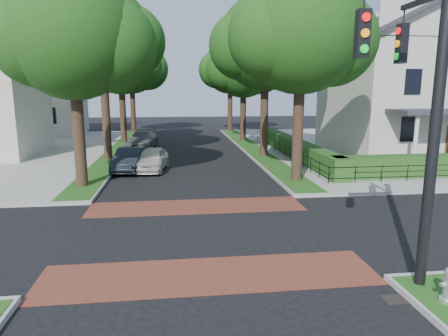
% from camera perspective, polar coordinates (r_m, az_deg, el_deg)
% --- Properties ---
extents(ground, '(120.00, 120.00, 0.00)m').
position_cam_1_polar(ground, '(14.00, -3.20, -9.27)').
color(ground, black).
rests_on(ground, ground).
extents(sidewalk_ne, '(30.00, 30.00, 0.15)m').
position_cam_1_polar(sidewalk_ne, '(38.28, 25.21, 2.89)').
color(sidewalk_ne, gray).
rests_on(sidewalk_ne, ground).
extents(crosswalk_far, '(9.00, 2.20, 0.01)m').
position_cam_1_polar(crosswalk_far, '(17.03, -3.92, -5.51)').
color(crosswalk_far, brown).
rests_on(crosswalk_far, ground).
extents(crosswalk_near, '(9.00, 2.20, 0.01)m').
position_cam_1_polar(crosswalk_near, '(11.06, -2.06, -15.02)').
color(crosswalk_near, brown).
rests_on(crosswalk_near, ground).
extents(storm_drain, '(0.65, 0.45, 0.01)m').
position_cam_1_polar(storm_drain, '(10.75, 23.50, -16.83)').
color(storm_drain, black).
rests_on(storm_drain, ground).
extents(grass_strip_ne, '(1.60, 29.80, 0.02)m').
position_cam_1_polar(grass_strip_ne, '(33.12, 3.95, 2.95)').
color(grass_strip_ne, '#264B15').
rests_on(grass_strip_ne, sidewalk_ne).
extents(grass_strip_nw, '(1.60, 29.80, 0.02)m').
position_cam_1_polar(grass_strip_nw, '(32.86, -14.90, 2.53)').
color(grass_strip_nw, '#264B15').
rests_on(grass_strip_nw, sidewalk_nw).
extents(tree_right_near, '(7.75, 6.67, 10.66)m').
position_cam_1_polar(tree_right_near, '(21.49, 11.07, 18.31)').
color(tree_right_near, black).
rests_on(tree_right_near, sidewalk_ne).
extents(tree_right_mid, '(8.25, 7.09, 11.22)m').
position_cam_1_polar(tree_right_mid, '(29.22, 6.08, 17.21)').
color(tree_right_mid, black).
rests_on(tree_right_mid, sidewalk_ne).
extents(tree_right_far, '(7.25, 6.23, 9.74)m').
position_cam_1_polar(tree_right_far, '(37.91, 2.90, 14.22)').
color(tree_right_far, black).
rests_on(tree_right_far, sidewalk_ne).
extents(tree_right_back, '(7.50, 6.45, 10.20)m').
position_cam_1_polar(tree_right_back, '(46.82, 0.97, 14.09)').
color(tree_right_back, black).
rests_on(tree_right_back, sidewalk_ne).
extents(tree_left_near, '(7.50, 6.45, 10.20)m').
position_cam_1_polar(tree_left_near, '(20.96, -20.45, 17.02)').
color(tree_left_near, black).
rests_on(tree_left_near, sidewalk_nw).
extents(tree_left_mid, '(8.00, 6.88, 11.48)m').
position_cam_1_polar(tree_left_mid, '(28.91, -16.81, 17.59)').
color(tree_left_mid, black).
rests_on(tree_left_mid, sidewalk_nw).
extents(tree_left_far, '(7.00, 6.02, 9.86)m').
position_cam_1_polar(tree_left_far, '(37.65, -14.38, 14.24)').
color(tree_left_far, black).
rests_on(tree_left_far, sidewalk_nw).
extents(tree_left_back, '(7.75, 6.66, 10.44)m').
position_cam_1_polar(tree_left_back, '(46.62, -12.96, 14.01)').
color(tree_left_back, black).
rests_on(tree_left_back, sidewalk_nw).
extents(hedge_main_road, '(1.00, 18.00, 1.20)m').
position_cam_1_polar(hedge_main_road, '(29.64, 9.84, 2.99)').
color(hedge_main_road, '#1F4718').
rests_on(hedge_main_road, sidewalk_ne).
extents(fence_main_road, '(0.06, 18.00, 0.90)m').
position_cam_1_polar(fence_main_road, '(29.44, 8.34, 2.69)').
color(fence_main_road, black).
rests_on(fence_main_road, sidewalk_ne).
extents(house_victorian, '(13.00, 13.05, 12.48)m').
position_cam_1_polar(house_victorian, '(34.33, 25.93, 11.98)').
color(house_victorian, beige).
rests_on(house_victorian, sidewalk_ne).
extents(house_left_far, '(10.00, 9.00, 10.14)m').
position_cam_1_polar(house_left_far, '(47.41, -25.41, 10.31)').
color(house_left_far, beige).
rests_on(house_left_far, sidewalk_nw).
extents(traffic_signal, '(2.17, 2.00, 8.00)m').
position_cam_1_polar(traffic_signal, '(10.38, 26.73, 9.02)').
color(traffic_signal, black).
rests_on(traffic_signal, sidewalk_se).
extents(parked_car_front, '(2.18, 4.32, 1.41)m').
position_cam_1_polar(parked_car_front, '(24.71, -10.29, 1.26)').
color(parked_car_front, silver).
rests_on(parked_car_front, ground).
extents(parked_car_middle, '(1.97, 4.40, 1.40)m').
position_cam_1_polar(parked_car_middle, '(24.87, -13.27, 1.19)').
color(parked_car_middle, black).
rests_on(parked_car_middle, ground).
extents(parked_car_rear, '(2.70, 5.24, 1.45)m').
position_cam_1_polar(parked_car_rear, '(33.96, -11.62, 3.92)').
color(parked_car_rear, slate).
rests_on(parked_car_rear, ground).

